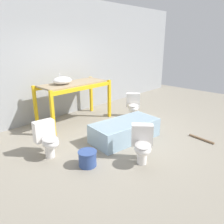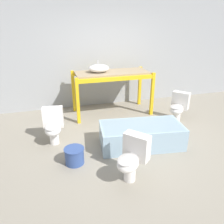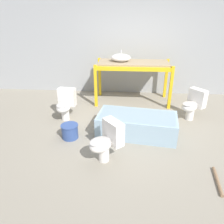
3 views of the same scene
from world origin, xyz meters
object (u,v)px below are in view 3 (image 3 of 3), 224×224
Objects in this scene: sink_basin at (121,58)px; bucket_white at (70,131)px; toilet_near at (107,140)px; bathtub_main at (137,123)px; toilet_far at (193,103)px; toilet_extra at (65,103)px.

sink_basin is 1.47× the size of bucket_white.
toilet_near is 2.03× the size of bucket_white.
toilet_near is 0.99m from bucket_white.
bathtub_main is 1.47m from toilet_far.
toilet_extra is at bearing 167.61° from bathtub_main.
sink_basin reaches higher than toilet_far.
bathtub_main is 4.82× the size of bucket_white.
toilet_far is (1.24, 0.77, 0.13)m from bathtub_main.
bathtub_main is 2.38× the size of toilet_near.
bucket_white is (-1.27, -0.23, -0.09)m from bathtub_main.
toilet_far is at bearing 39.43° from bathtub_main.
sink_basin reaches higher than toilet_near.
bathtub_main is 2.38× the size of toilet_extra.
toilet_extra is (-1.55, 0.57, 0.13)m from bathtub_main.
toilet_near is 1.74m from toilet_extra.
toilet_extra is at bearing 176.54° from toilet_near.
toilet_extra reaches higher than bucket_white.
toilet_near is at bearing -37.99° from bucket_white.
bathtub_main is at bearing 10.37° from bucket_white.
toilet_extra is at bearing 109.53° from bucket_white.
toilet_near reaches higher than bathtub_main.
sink_basin is at bearing -160.09° from toilet_far.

